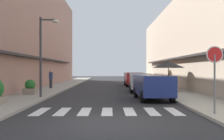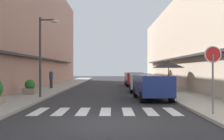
{
  "view_description": "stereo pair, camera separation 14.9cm",
  "coord_description": "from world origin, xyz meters",
  "px_view_note": "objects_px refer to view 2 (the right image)",
  "views": [
    {
      "loc": [
        0.13,
        -8.93,
        1.8
      ],
      "look_at": [
        0.3,
        15.26,
        1.74
      ],
      "focal_mm": 42.73,
      "sensor_mm": 36.0,
      "label": 1
    },
    {
      "loc": [
        0.28,
        -8.93,
        1.8
      ],
      "look_at": [
        0.3,
        15.26,
        1.74
      ],
      "focal_mm": 42.73,
      "sensor_mm": 36.0,
      "label": 2
    }
  ],
  "objects_px": {
    "pedestrian_walking_near": "(170,79)",
    "pedestrian_walking_far": "(51,78)",
    "round_street_sign": "(213,62)",
    "parked_car_near": "(152,84)",
    "planter_midblock": "(30,88)",
    "cafe_umbrella": "(168,64)",
    "street_lamp": "(43,48)",
    "parked_car_mid": "(141,80)",
    "parked_car_far": "(134,78)"
  },
  "relations": [
    {
      "from": "parked_car_mid",
      "to": "round_street_sign",
      "type": "distance_m",
      "value": 11.51
    },
    {
      "from": "parked_car_far",
      "to": "planter_midblock",
      "type": "xyz_separation_m",
      "value": [
        -7.88,
        -10.48,
        -0.36
      ]
    },
    {
      "from": "parked_car_far",
      "to": "pedestrian_walking_near",
      "type": "height_order",
      "value": "pedestrian_walking_near"
    },
    {
      "from": "planter_midblock",
      "to": "pedestrian_walking_far",
      "type": "bearing_deg",
      "value": 89.52
    },
    {
      "from": "parked_car_mid",
      "to": "street_lamp",
      "type": "relative_size",
      "value": 0.93
    },
    {
      "from": "parked_car_mid",
      "to": "parked_car_far",
      "type": "distance_m",
      "value": 6.98
    },
    {
      "from": "parked_car_far",
      "to": "street_lamp",
      "type": "xyz_separation_m",
      "value": [
        -6.53,
        -12.19,
        2.2
      ]
    },
    {
      "from": "parked_car_mid",
      "to": "planter_midblock",
      "type": "bearing_deg",
      "value": -156.08
    },
    {
      "from": "parked_car_far",
      "to": "parked_car_near",
      "type": "bearing_deg",
      "value": -90.0
    },
    {
      "from": "parked_car_near",
      "to": "planter_midblock",
      "type": "bearing_deg",
      "value": 163.66
    },
    {
      "from": "parked_car_far",
      "to": "pedestrian_walking_far",
      "type": "bearing_deg",
      "value": -150.35
    },
    {
      "from": "round_street_sign",
      "to": "planter_midblock",
      "type": "bearing_deg",
      "value": 139.96
    },
    {
      "from": "street_lamp",
      "to": "pedestrian_walking_near",
      "type": "distance_m",
      "value": 11.44
    },
    {
      "from": "round_street_sign",
      "to": "street_lamp",
      "type": "xyz_separation_m",
      "value": [
        -8.0,
        6.15,
        1.03
      ]
    },
    {
      "from": "parked_car_far",
      "to": "round_street_sign",
      "type": "height_order",
      "value": "round_street_sign"
    },
    {
      "from": "parked_car_near",
      "to": "pedestrian_walking_far",
      "type": "distance_m",
      "value": 11.43
    },
    {
      "from": "street_lamp",
      "to": "pedestrian_walking_near",
      "type": "bearing_deg",
      "value": 35.37
    },
    {
      "from": "round_street_sign",
      "to": "pedestrian_walking_far",
      "type": "relative_size",
      "value": 1.56
    },
    {
      "from": "pedestrian_walking_far",
      "to": "pedestrian_walking_near",
      "type": "bearing_deg",
      "value": -9.79
    },
    {
      "from": "round_street_sign",
      "to": "parked_car_far",
      "type": "bearing_deg",
      "value": 94.6
    },
    {
      "from": "round_street_sign",
      "to": "cafe_umbrella",
      "type": "xyz_separation_m",
      "value": [
        0.66,
        11.01,
        0.1
      ]
    },
    {
      "from": "cafe_umbrella",
      "to": "round_street_sign",
      "type": "bearing_deg",
      "value": -93.41
    },
    {
      "from": "pedestrian_walking_near",
      "to": "pedestrian_walking_far",
      "type": "distance_m",
      "value": 10.54
    },
    {
      "from": "parked_car_far",
      "to": "cafe_umbrella",
      "type": "distance_m",
      "value": 7.74
    },
    {
      "from": "pedestrian_walking_near",
      "to": "cafe_umbrella",
      "type": "bearing_deg",
      "value": 0.24
    },
    {
      "from": "cafe_umbrella",
      "to": "pedestrian_walking_near",
      "type": "relative_size",
      "value": 1.57
    },
    {
      "from": "parked_car_near",
      "to": "street_lamp",
      "type": "height_order",
      "value": "street_lamp"
    },
    {
      "from": "parked_car_near",
      "to": "parked_car_mid",
      "type": "height_order",
      "value": "same"
    },
    {
      "from": "parked_car_near",
      "to": "parked_car_far",
      "type": "distance_m",
      "value": 12.79
    },
    {
      "from": "parked_car_near",
      "to": "cafe_umbrella",
      "type": "bearing_deg",
      "value": 68.66
    },
    {
      "from": "parked_car_near",
      "to": "round_street_sign",
      "type": "xyz_separation_m",
      "value": [
        1.48,
        -5.55,
        1.17
      ]
    },
    {
      "from": "round_street_sign",
      "to": "pedestrian_walking_near",
      "type": "xyz_separation_m",
      "value": [
        1.16,
        12.66,
        -1.11
      ]
    },
    {
      "from": "parked_car_far",
      "to": "pedestrian_walking_near",
      "type": "relative_size",
      "value": 2.69
    },
    {
      "from": "round_street_sign",
      "to": "pedestrian_walking_near",
      "type": "height_order",
      "value": "round_street_sign"
    },
    {
      "from": "parked_car_mid",
      "to": "pedestrian_walking_far",
      "type": "distance_m",
      "value": 8.23
    },
    {
      "from": "parked_car_near",
      "to": "round_street_sign",
      "type": "distance_m",
      "value": 5.86
    },
    {
      "from": "round_street_sign",
      "to": "pedestrian_walking_far",
      "type": "distance_m",
      "value": 16.75
    },
    {
      "from": "round_street_sign",
      "to": "cafe_umbrella",
      "type": "bearing_deg",
      "value": 86.59
    },
    {
      "from": "round_street_sign",
      "to": "parked_car_mid",
      "type": "bearing_deg",
      "value": 97.4
    },
    {
      "from": "planter_midblock",
      "to": "pedestrian_walking_far",
      "type": "xyz_separation_m",
      "value": [
        0.05,
        6.02,
        0.42
      ]
    },
    {
      "from": "parked_car_near",
      "to": "planter_midblock",
      "type": "relative_size",
      "value": 4.25
    },
    {
      "from": "planter_midblock",
      "to": "pedestrian_walking_far",
      "type": "relative_size",
      "value": 0.6
    },
    {
      "from": "street_lamp",
      "to": "planter_midblock",
      "type": "relative_size",
      "value": 4.88
    },
    {
      "from": "parked_car_mid",
      "to": "cafe_umbrella",
      "type": "relative_size",
      "value": 1.77
    },
    {
      "from": "parked_car_far",
      "to": "parked_car_mid",
      "type": "bearing_deg",
      "value": -90.0
    },
    {
      "from": "street_lamp",
      "to": "parked_car_mid",
      "type": "bearing_deg",
      "value": 38.58
    },
    {
      "from": "parked_car_near",
      "to": "pedestrian_walking_near",
      "type": "bearing_deg",
      "value": 69.65
    },
    {
      "from": "pedestrian_walking_far",
      "to": "round_street_sign",
      "type": "bearing_deg",
      "value": -59.27
    },
    {
      "from": "pedestrian_walking_near",
      "to": "parked_car_near",
      "type": "bearing_deg",
      "value": -3.1
    },
    {
      "from": "pedestrian_walking_near",
      "to": "pedestrian_walking_far",
      "type": "height_order",
      "value": "pedestrian_walking_far"
    }
  ]
}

